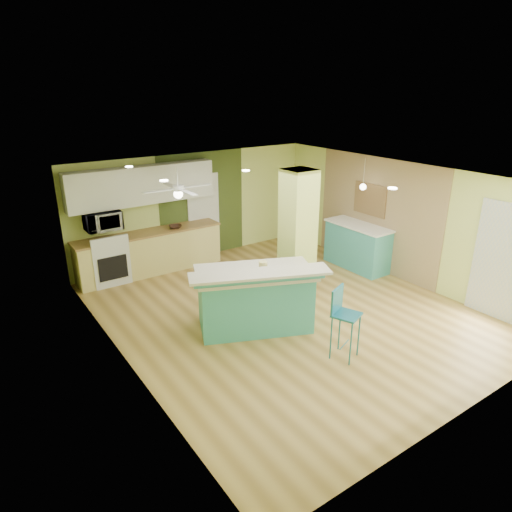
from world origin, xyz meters
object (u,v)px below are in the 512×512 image
Objects in this scene: fruit_bowl at (175,227)px; peninsula at (255,298)px; bar_stool at (342,312)px; canister at (263,266)px; side_counter at (358,246)px.

peninsula is at bearing -91.53° from fruit_bowl.
bar_stool reaches higher than fruit_bowl.
peninsula is 14.29× the size of canister.
canister is (-0.44, 1.43, 0.36)m from bar_stool.
side_counter is at bearing -33.99° from fruit_bowl.
bar_stool is at bearing -72.86° from canister.
peninsula is 1.52× the size of side_counter.
bar_stool is 1.54m from canister.
bar_stool reaches higher than side_counter.
fruit_bowl is (0.09, 3.26, 0.42)m from peninsula.
canister is at bearing 85.12° from bar_stool.
side_counter is at bearing 38.49° from peninsula.
peninsula is 8.38× the size of fruit_bowl.
fruit_bowl is 1.70× the size of canister.
peninsula is 3.29m from fruit_bowl.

